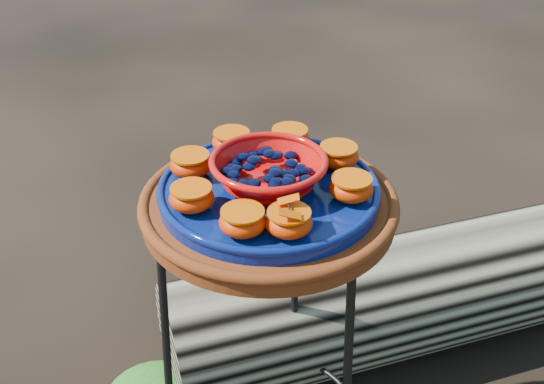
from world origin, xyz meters
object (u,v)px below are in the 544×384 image
(plant_stand, at_px, (269,356))
(driftwood_log, at_px, (481,277))
(red_bowl, at_px, (269,173))
(cobalt_plate, at_px, (269,192))
(terracotta_saucer, at_px, (269,207))

(plant_stand, xyz_separation_m, driftwood_log, (0.43, 0.63, -0.18))
(plant_stand, bearing_deg, driftwood_log, 55.44)
(plant_stand, xyz_separation_m, red_bowl, (0.00, 0.00, 0.44))
(cobalt_plate, bearing_deg, driftwood_log, 55.44)
(cobalt_plate, height_order, red_bowl, red_bowl)
(plant_stand, height_order, cobalt_plate, cobalt_plate)
(terracotta_saucer, bearing_deg, cobalt_plate, 0.00)
(cobalt_plate, bearing_deg, red_bowl, 0.00)
(plant_stand, distance_m, cobalt_plate, 0.40)
(terracotta_saucer, height_order, cobalt_plate, cobalt_plate)
(red_bowl, bearing_deg, cobalt_plate, 0.00)
(terracotta_saucer, bearing_deg, driftwood_log, 55.44)
(plant_stand, height_order, driftwood_log, plant_stand)
(terracotta_saucer, height_order, red_bowl, red_bowl)
(terracotta_saucer, bearing_deg, plant_stand, 0.00)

